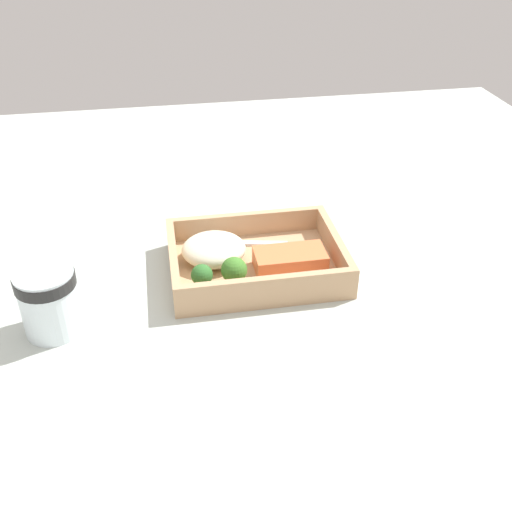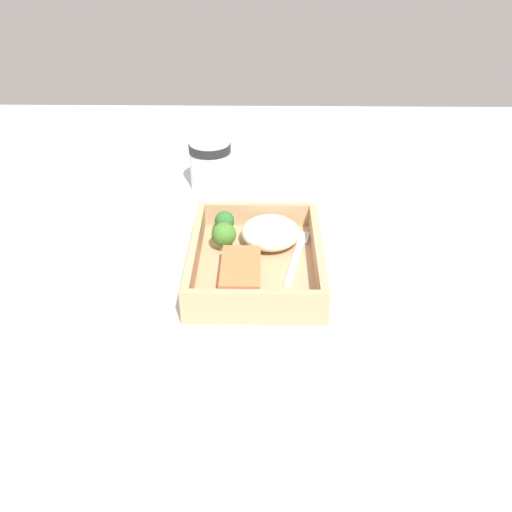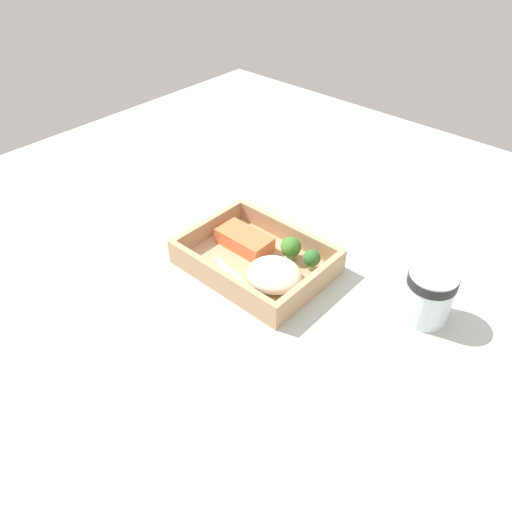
% 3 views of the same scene
% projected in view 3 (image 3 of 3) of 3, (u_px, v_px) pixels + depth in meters
% --- Properties ---
extents(ground_plane, '(1.60, 1.60, 0.02)m').
position_uv_depth(ground_plane, '(256.00, 271.00, 0.95)').
color(ground_plane, '#B4BDB5').
extents(takeout_tray, '(0.27, 0.20, 0.01)m').
position_uv_depth(takeout_tray, '(256.00, 265.00, 0.94)').
color(takeout_tray, tan).
rests_on(takeout_tray, ground_plane).
extents(tray_rim, '(0.27, 0.20, 0.04)m').
position_uv_depth(tray_rim, '(256.00, 254.00, 0.93)').
color(tray_rim, tan).
rests_on(tray_rim, takeout_tray).
extents(salmon_fillet, '(0.11, 0.06, 0.03)m').
position_uv_depth(salmon_fillet, '(245.00, 240.00, 0.97)').
color(salmon_fillet, '#F07342').
rests_on(salmon_fillet, takeout_tray).
extents(mashed_potatoes, '(0.10, 0.09, 0.04)m').
position_uv_depth(mashed_potatoes, '(274.00, 274.00, 0.88)').
color(mashed_potatoes, silver).
rests_on(mashed_potatoes, takeout_tray).
extents(broccoli_floret_1, '(0.03, 0.03, 0.04)m').
position_uv_depth(broccoli_floret_1, '(312.00, 259.00, 0.91)').
color(broccoli_floret_1, '#81A760').
rests_on(broccoli_floret_1, takeout_tray).
extents(broccoli_floret_2, '(0.04, 0.04, 0.05)m').
position_uv_depth(broccoli_floret_2, '(291.00, 247.00, 0.93)').
color(broccoli_floret_2, '#7D975B').
rests_on(broccoli_floret_2, takeout_tray).
extents(fork, '(0.16, 0.05, 0.00)m').
position_uv_depth(fork, '(244.00, 285.00, 0.89)').
color(fork, silver).
rests_on(fork, takeout_tray).
extents(paper_cup, '(0.08, 0.08, 0.10)m').
position_uv_depth(paper_cup, '(429.00, 293.00, 0.81)').
color(paper_cup, white).
rests_on(paper_cup, ground_plane).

